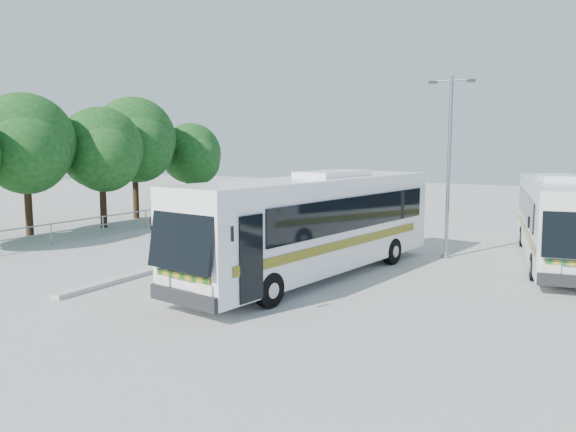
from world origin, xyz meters
The scene contains 10 objects.
ground centered at (0.00, 0.00, 0.00)m, with size 100.00×100.00×0.00m, color #9E9E99.
kerb_divider centered at (-2.30, 2.00, 0.07)m, with size 0.40×16.00×0.15m, color #B2B2AD.
railing centered at (-10.00, 4.00, 0.74)m, with size 0.06×22.00×1.00m.
tree_far_b centered at (-13.02, 1.20, 4.57)m, with size 5.33×5.03×6.96m.
tree_far_c centered at (-12.12, 5.10, 4.26)m, with size 4.97×4.69×6.49m.
tree_far_d centered at (-13.31, 8.80, 4.82)m, with size 5.62×5.30×7.33m.
tree_far_e centered at (-12.63, 13.30, 3.89)m, with size 4.54×4.28×5.92m.
coach_main centered at (2.99, 0.30, 1.84)m, with size 4.26×12.30×3.35m.
coach_adjacent centered at (10.00, 6.91, 1.70)m, with size 4.03×11.40×3.10m.
lamppost centered at (6.10, 5.67, 3.90)m, with size 1.73×0.32×7.07m.
Camera 1 is at (11.21, -16.50, 4.42)m, focal length 35.00 mm.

